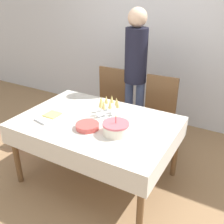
% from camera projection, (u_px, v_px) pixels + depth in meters
% --- Properties ---
extents(ground_plane, '(12.00, 12.00, 0.00)m').
position_uv_depth(ground_plane, '(98.00, 177.00, 2.98)').
color(ground_plane, '#93704C').
extents(wall_back, '(8.00, 0.05, 2.70)m').
position_uv_depth(wall_back, '(161.00, 33.00, 3.76)').
color(wall_back, silver).
rests_on(wall_back, ground_plane).
extents(dining_table, '(1.59, 1.09, 0.73)m').
position_uv_depth(dining_table, '(97.00, 129.00, 2.70)').
color(dining_table, silver).
rests_on(dining_table, ground_plane).
extents(dining_chair_far_left, '(0.44, 0.44, 0.98)m').
position_uv_depth(dining_chair_far_left, '(109.00, 101.00, 3.57)').
color(dining_chair_far_left, brown).
rests_on(dining_chair_far_left, ground_plane).
extents(dining_chair_far_right, '(0.44, 0.44, 0.98)m').
position_uv_depth(dining_chair_far_right, '(158.00, 112.00, 3.26)').
color(dining_chair_far_right, brown).
rests_on(dining_chair_far_right, ground_plane).
extents(birthday_cake, '(0.25, 0.25, 0.18)m').
position_uv_depth(birthday_cake, '(116.00, 128.00, 2.41)').
color(birthday_cake, silver).
rests_on(birthday_cake, dining_table).
extents(champagne_tray, '(0.28, 0.28, 0.18)m').
position_uv_depth(champagne_tray, '(108.00, 105.00, 2.76)').
color(champagne_tray, silver).
rests_on(champagne_tray, dining_table).
extents(plate_stack_main, '(0.23, 0.23, 0.05)m').
position_uv_depth(plate_stack_main, '(87.00, 126.00, 2.51)').
color(plate_stack_main, '#CC4C47').
rests_on(plate_stack_main, dining_table).
extents(cake_knife, '(0.29, 0.10, 0.00)m').
position_uv_depth(cake_knife, '(112.00, 147.00, 2.22)').
color(cake_knife, silver).
rests_on(cake_knife, dining_table).
extents(fork_pile, '(0.18, 0.09, 0.02)m').
position_uv_depth(fork_pile, '(41.00, 121.00, 2.63)').
color(fork_pile, silver).
rests_on(fork_pile, dining_table).
extents(napkin_pile, '(0.15, 0.15, 0.01)m').
position_uv_depth(napkin_pile, '(52.00, 115.00, 2.77)').
color(napkin_pile, '#E0D166').
rests_on(napkin_pile, dining_table).
extents(person_standing, '(0.28, 0.28, 1.75)m').
position_uv_depth(person_standing, '(136.00, 65.00, 3.28)').
color(person_standing, '#3F4C72').
rests_on(person_standing, ground_plane).
extents(gift_bag, '(0.21, 0.13, 0.32)m').
position_uv_depth(gift_bag, '(24.00, 135.00, 3.50)').
color(gift_bag, '#CC333F').
rests_on(gift_bag, ground_plane).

